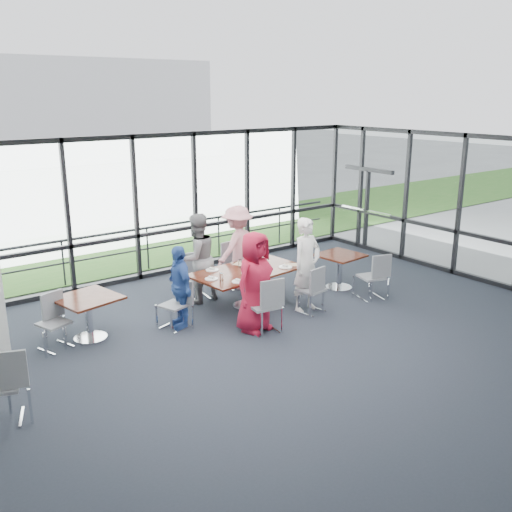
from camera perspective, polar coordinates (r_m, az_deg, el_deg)
floor at (r=9.17m, az=2.43°, el=-10.26°), size 12.00×10.00×0.02m
ceiling at (r=8.26m, az=2.69°, el=10.11°), size 12.00×10.00×0.04m
curtain_wall_back at (r=12.72m, az=-11.92°, el=4.61°), size 12.00×0.10×3.20m
curtain_wall_right at (r=13.13m, az=23.30°, el=3.99°), size 0.10×10.00×3.20m
exit_door at (r=15.39m, az=11.00°, el=4.53°), size 0.12×1.60×2.10m
apron at (r=17.63m, az=-18.61°, el=1.87°), size 80.00×70.00×0.02m
grass_strip at (r=15.79m, az=-16.26°, el=0.58°), size 80.00×5.00×0.01m
hangar_main at (r=39.45m, az=-24.02°, el=13.23°), size 24.00×10.00×6.00m
guard_rail at (r=13.51m, az=-12.75°, el=0.42°), size 12.00×0.06×0.06m
main_table at (r=11.04m, az=-0.94°, el=-1.94°), size 2.25×1.38×0.75m
side_table_left at (r=10.01m, az=-16.48°, el=-4.53°), size 1.11×1.11×0.75m
side_table_right at (r=12.21m, az=8.38°, el=-0.37°), size 0.94×0.94×0.75m
diner_near_left at (r=9.87m, az=-0.11°, el=-2.61°), size 0.98×0.75×1.79m
diner_near_right at (r=10.86m, az=5.08°, el=-0.87°), size 0.70×0.54×1.81m
diner_far_left at (r=11.30m, az=-5.93°, el=-0.23°), size 0.91×0.60×1.80m
diner_far_right at (r=12.07m, az=-1.87°, el=0.88°), size 1.28×0.91×1.79m
diner_end at (r=10.17m, az=-7.65°, el=-3.05°), size 0.61×0.94×1.50m
chair_main_nl at (r=9.92m, az=0.72°, el=-4.98°), size 0.55×0.55×0.99m
chair_main_nr at (r=10.86m, az=5.53°, el=-3.37°), size 0.51×0.51×0.91m
chair_main_fl at (r=11.59m, az=-5.91°, el=-2.13°), size 0.50×0.50×0.90m
chair_main_fr at (r=12.20m, az=-2.29°, el=-1.02°), size 0.52×0.52×0.94m
chair_main_end at (r=10.20m, az=-8.20°, el=-4.90°), size 0.53×0.53×0.86m
chair_spare_lb at (r=9.87m, az=-19.57°, el=-6.36°), size 0.56×0.56×0.89m
chair_spare_r at (r=11.73m, az=11.46°, el=-2.06°), size 0.57×0.57×0.93m
plate_nl at (r=10.32m, az=-1.77°, el=-2.56°), size 0.24×0.24×0.01m
plate_nr at (r=11.17m, az=2.96°, el=-1.11°), size 0.26×0.26×0.01m
plate_fl at (r=11.02m, az=-4.41°, el=-1.39°), size 0.25×0.25×0.01m
plate_fr at (r=11.55m, az=-0.09°, el=-0.51°), size 0.26×0.26×0.01m
plate_end at (r=10.50m, az=-4.48°, el=-2.28°), size 0.24×0.24×0.01m
tumbler_a at (r=10.65m, az=-1.23°, el=-1.59°), size 0.07×0.07×0.15m
tumbler_b at (r=11.02m, az=0.73°, el=-1.02°), size 0.07×0.07×0.13m
tumbler_c at (r=11.17m, az=-1.59°, el=-0.73°), size 0.08×0.08×0.15m
tumbler_d at (r=10.38m, az=-3.48°, el=-2.11°), size 0.07×0.07×0.14m
menu_a at (r=10.54m, az=0.55°, el=-2.18°), size 0.34×0.30×0.00m
menu_b at (r=11.35m, az=3.61°, el=-0.87°), size 0.35×0.32×0.00m
menu_c at (r=11.42m, az=-1.59°, el=-0.74°), size 0.36×0.33×0.00m
condiment_caddy at (r=11.05m, az=-1.22°, el=-1.23°), size 0.10×0.07×0.04m
ketchup_bottle at (r=11.03m, az=-1.10°, el=-0.87°), size 0.06×0.06×0.18m
green_bottle at (r=11.07m, az=-0.30°, el=-0.76°), size 0.05×0.05×0.20m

